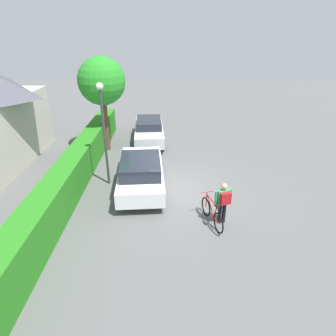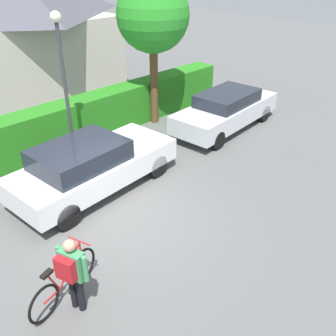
% 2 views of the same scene
% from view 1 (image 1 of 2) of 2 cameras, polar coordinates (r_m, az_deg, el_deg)
% --- Properties ---
extents(ground_plane, '(60.00, 60.00, 0.00)m').
position_cam_1_polar(ground_plane, '(12.17, 2.04, -4.70)').
color(ground_plane, '#595959').
extents(hedge_row, '(16.58, 0.90, 1.43)m').
position_cam_1_polar(hedge_row, '(12.47, -18.61, -1.61)').
color(hedge_row, '#26791B').
rests_on(hedge_row, ground).
extents(parked_car_near, '(4.65, 2.13, 1.45)m').
position_cam_1_polar(parked_car_near, '(12.17, -5.35, -0.74)').
color(parked_car_near, silver).
rests_on(parked_car_near, ground).
extents(parked_car_far, '(4.61, 1.95, 1.35)m').
position_cam_1_polar(parked_car_far, '(17.50, -3.75, 7.53)').
color(parked_car_far, silver).
rests_on(parked_car_far, ground).
extents(bicycle, '(1.68, 0.67, 0.98)m').
position_cam_1_polar(bicycle, '(10.24, 8.65, -8.86)').
color(bicycle, black).
rests_on(bicycle, ground).
extents(person_rider, '(0.44, 0.61, 1.55)m').
position_cam_1_polar(person_rider, '(10.02, 10.88, -6.24)').
color(person_rider, black).
rests_on(person_rider, ground).
extents(street_lamp, '(0.28, 0.28, 4.34)m').
position_cam_1_polar(street_lamp, '(12.02, -12.66, 8.83)').
color(street_lamp, '#38383D').
rests_on(street_lamp, ground).
extents(tree_kerbside, '(2.44, 2.44, 4.98)m').
position_cam_1_polar(tree_kerbside, '(15.81, -12.92, 16.22)').
color(tree_kerbside, brown).
rests_on(tree_kerbside, ground).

